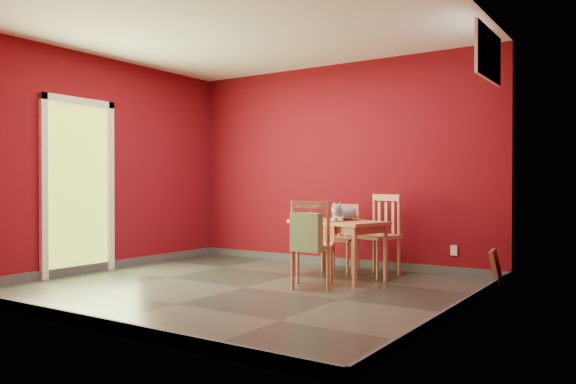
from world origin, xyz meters
The scene contains 13 objects.
ground centered at (0.00, 0.00, 0.00)m, with size 4.50×4.50×0.00m, color #2D342D.
room_shell centered at (0.00, 0.00, 0.05)m, with size 4.50×4.50×4.50m.
doorway centered at (-2.23, -0.40, 1.12)m, with size 0.06×1.01×2.13m.
window centered at (2.23, 1.00, 2.35)m, with size 0.05×0.90×0.50m.
outlet_plate centered at (1.60, 1.99, 0.30)m, with size 0.08×0.01×0.12m, color silver.
dining_table centered at (0.56, 1.03, 0.59)m, with size 1.19×0.87×0.67m.
table_runner centered at (0.56, 0.92, 0.62)m, with size 0.45×0.70×0.32m.
chair_far_left centered at (0.30, 1.60, 0.43)m, with size 0.42×0.42×0.84m.
chair_far_right centered at (0.82, 1.57, 0.49)m, with size 0.56×0.56×0.97m.
chair_near centered at (0.60, 0.37, 0.47)m, with size 0.56×0.56×0.91m.
tote_bag centered at (0.66, 0.17, 0.60)m, with size 0.33×0.19×0.46m.
cat centered at (0.63, 1.06, 0.78)m, with size 0.24×0.45×0.22m, color slate, non-canonical shape.
picture_frame centered at (2.19, 1.53, 0.19)m, with size 0.18×0.40×0.39m.
Camera 1 is at (3.62, -4.65, 1.07)m, focal length 35.00 mm.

